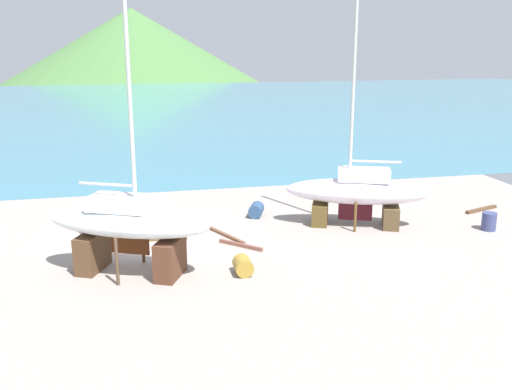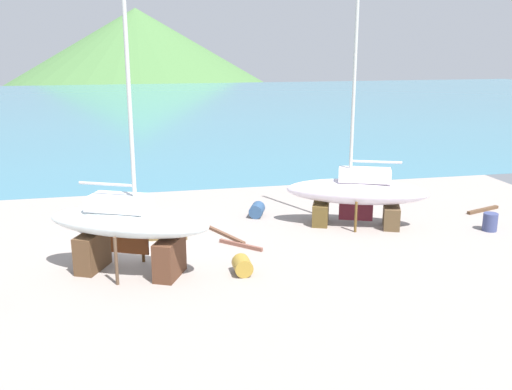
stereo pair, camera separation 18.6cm
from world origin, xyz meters
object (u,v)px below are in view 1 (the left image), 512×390
barrel_rust_near (256,210)px  sailboat_small_center (357,192)px  worker (110,218)px  sailboat_large_starboard (128,226)px  barrel_rust_far (243,266)px  barrel_by_slipway (489,221)px

barrel_rust_near → sailboat_small_center: bearing=-29.9°
worker → barrel_rust_near: size_ratio=1.77×
sailboat_small_center → barrel_rust_near: 4.94m
sailboat_large_starboard → worker: bearing=125.4°
barrel_rust_near → sailboat_large_starboard: bearing=-135.6°
barrel_rust_far → barrel_rust_near: bearing=73.4°
barrel_by_slipway → barrel_rust_near: barrel_by_slipway is taller
worker → barrel_rust_near: worker is taller
worker → barrel_by_slipway: 16.75m
sailboat_large_starboard → barrel_rust_near: bearing=69.5°
sailboat_small_center → barrel_rust_far: size_ratio=13.50×
sailboat_large_starboard → barrel_rust_near: size_ratio=11.05×
sailboat_large_starboard → barrel_rust_far: size_ratio=12.85×
sailboat_small_center → worker: sailboat_small_center is taller
sailboat_small_center → worker: bearing=18.0°
barrel_by_slipway → sailboat_large_starboard: bearing=-174.4°
sailboat_small_center → barrel_by_slipway: (5.58, -1.97, -1.20)m
worker → barrel_rust_near: (6.81, 1.63, -0.54)m
sailboat_large_starboard → worker: 4.44m
barrel_rust_near → barrel_rust_far: barrel_rust_far is taller
sailboat_small_center → barrel_rust_far: (-6.20, -4.55, -1.27)m
sailboat_large_starboard → barrel_rust_far: (3.97, -1.03, -1.48)m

